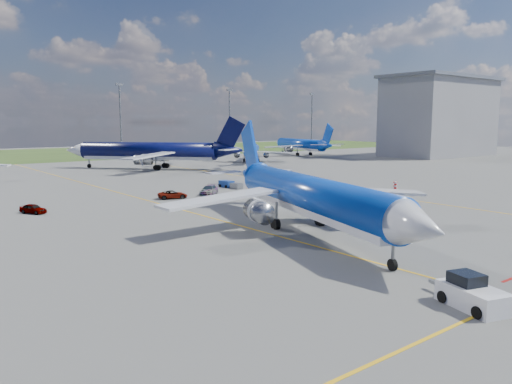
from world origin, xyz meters
TOP-DOWN VIEW (x-y plane):
  - ground at (0.00, 0.00)m, footprint 400.00×400.00m
  - taxiway_lines at (0.17, 27.70)m, footprint 60.25×160.00m
  - floodlight_masts at (10.00, 110.00)m, footprint 202.20×0.50m
  - terminal_building at (120.00, 60.00)m, footprint 42.00×22.00m
  - warning_post at (26.00, 8.00)m, footprint 0.50×0.50m
  - bg_jet_n at (22.46, 76.35)m, footprint 57.56×58.24m
  - bg_jet_ne at (56.55, 79.91)m, footprint 41.63×42.36m
  - bg_jet_ene at (86.07, 91.02)m, footprint 39.67×46.57m
  - main_airliner at (3.61, 1.86)m, footprint 43.55×49.99m
  - pushback_tug at (-3.20, -19.09)m, footprint 3.32×6.00m
  - service_car_a at (-15.61, 30.55)m, footprint 2.94×3.75m
  - service_car_b at (3.73, 30.61)m, footprint 4.65×3.03m
  - service_car_c at (10.26, 30.94)m, footprint 5.02×4.72m
  - baggage_tug_w at (17.46, 35.54)m, footprint 1.65×5.16m
  - baggage_tug_e at (32.47, 48.91)m, footprint 3.60×5.69m

SIDE VIEW (x-z plane):
  - ground at x=0.00m, z-range 0.00..0.00m
  - bg_jet_n at x=22.46m, z-range -6.09..6.09m
  - bg_jet_ne at x=56.55m, z-range -4.42..4.42m
  - bg_jet_ene at x=86.07m, z-range -5.27..5.27m
  - main_airliner at x=3.61m, z-range -5.52..5.52m
  - taxiway_lines at x=0.17m, z-range 0.00..0.02m
  - baggage_tug_w at x=17.46m, z-range -0.04..1.10m
  - baggage_tug_e at x=32.47m, z-range -0.04..1.21m
  - service_car_b at x=3.73m, z-range 0.00..1.19m
  - service_car_a at x=-15.61m, z-range 0.00..1.19m
  - service_car_c at x=10.26m, z-range 0.00..1.42m
  - pushback_tug at x=-3.20m, z-range -0.19..1.81m
  - warning_post at x=26.00m, z-range 0.00..3.00m
  - floodlight_masts at x=10.00m, z-range 1.21..23.91m
  - terminal_building at x=120.00m, z-range 0.07..26.07m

